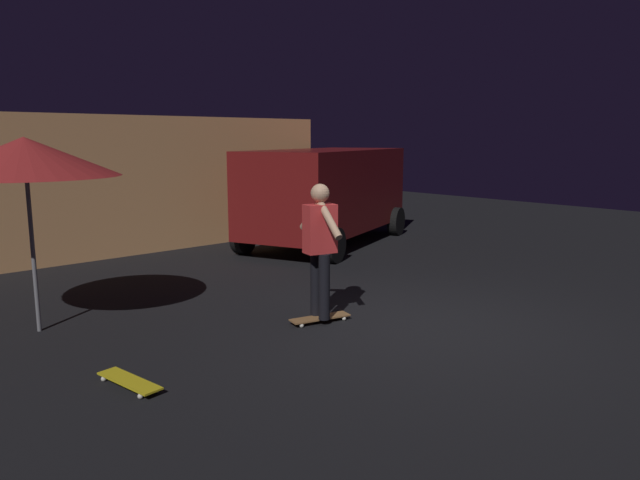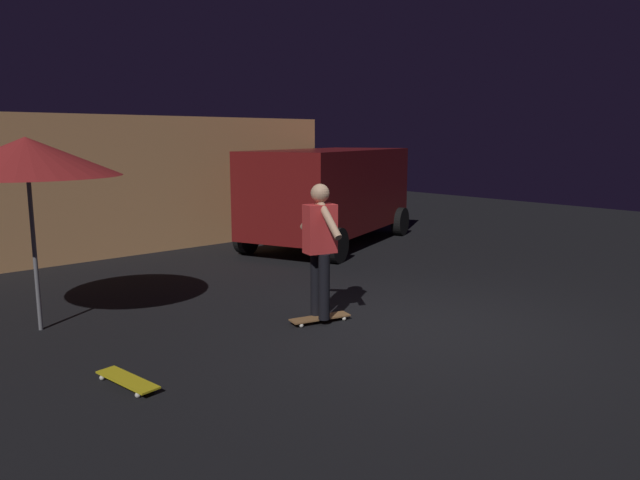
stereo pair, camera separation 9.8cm
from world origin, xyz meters
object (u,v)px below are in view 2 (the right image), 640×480
Objects in this scene: parked_van at (330,190)px; patio_umbrella at (26,157)px; skateboard_ridden at (320,318)px; skateboard_spare at (127,380)px; skater at (320,241)px.

patio_umbrella is at bearing -163.05° from parked_van.
patio_umbrella is 2.86× the size of skateboard_ridden.
skateboard_spare is at bearing -87.70° from patio_umbrella.
skateboard_ridden is (2.72, -2.02, -2.02)m from patio_umbrella.
skateboard_ridden and skateboard_spare have the same top height.
skater is (0.00, -0.00, 0.98)m from skateboard_ridden.
parked_van is 5.57m from skater.
skateboard_spare is at bearing -174.59° from skateboard_ridden.
parked_van is 6.93m from patio_umbrella.
patio_umbrella is 3.04m from skateboard_spare.
parked_van is 7.84m from skateboard_spare.
patio_umbrella is 3.54m from skater.
patio_umbrella is 2.87× the size of skateboard_spare.
skateboard_spare is (0.09, -2.27, -2.02)m from patio_umbrella.
skateboard_ridden is at bearing -36.61° from patio_umbrella.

